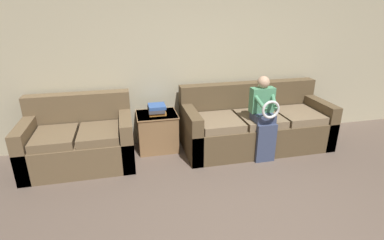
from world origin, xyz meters
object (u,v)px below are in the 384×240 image
object	(u,v)px
child_left_seated	(264,115)
book_stack	(157,109)
side_shelf	(157,131)
couch_side	(80,141)
couch_main	(255,125)

from	to	relation	value
child_left_seated	book_stack	distance (m)	1.53
book_stack	side_shelf	bearing A→B (deg)	-166.34
couch_side	child_left_seated	size ratio (longest dim) A/B	1.21
couch_main	child_left_seated	distance (m)	0.50
couch_main	side_shelf	size ratio (longest dim) A/B	3.72
couch_side	side_shelf	size ratio (longest dim) A/B	2.39
couch_side	child_left_seated	xyz separation A→B (m)	(2.48, -0.41, 0.32)
couch_main	book_stack	size ratio (longest dim) A/B	7.68
couch_side	book_stack	bearing A→B (deg)	10.05
side_shelf	book_stack	xyz separation A→B (m)	(0.00, 0.00, 0.34)
couch_main	book_stack	distance (m)	1.51
child_left_seated	couch_main	bearing A→B (deg)	80.87
side_shelf	child_left_seated	bearing A→B (deg)	-23.21
couch_side	side_shelf	world-z (taller)	couch_side
side_shelf	book_stack	distance (m)	0.34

